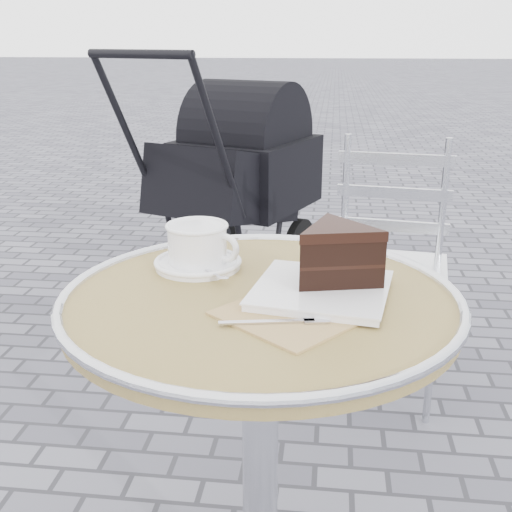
# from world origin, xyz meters

# --- Properties ---
(cafe_table) EXTENTS (0.72, 0.72, 0.74)m
(cafe_table) POSITION_xyz_m (0.00, 0.00, 0.57)
(cafe_table) COLOR silver
(cafe_table) RESTS_ON ground
(cappuccino_set) EXTENTS (0.17, 0.19, 0.09)m
(cappuccino_set) POSITION_xyz_m (-0.14, 0.13, 0.77)
(cappuccino_set) COLOR white
(cappuccino_set) RESTS_ON cafe_table
(cake_plate_set) EXTENTS (0.33, 0.37, 0.12)m
(cake_plate_set) POSITION_xyz_m (0.13, 0.03, 0.79)
(cake_plate_set) COLOR tan
(cake_plate_set) RESTS_ON cafe_table
(bistro_chair) EXTENTS (0.44, 0.44, 0.86)m
(bistro_chair) POSITION_xyz_m (0.32, 1.05, 0.53)
(bistro_chair) COLOR silver
(bistro_chair) RESTS_ON ground
(baby_stroller) EXTENTS (0.85, 1.18, 1.13)m
(baby_stroller) POSITION_xyz_m (-0.34, 1.89, 0.51)
(baby_stroller) COLOR black
(baby_stroller) RESTS_ON ground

